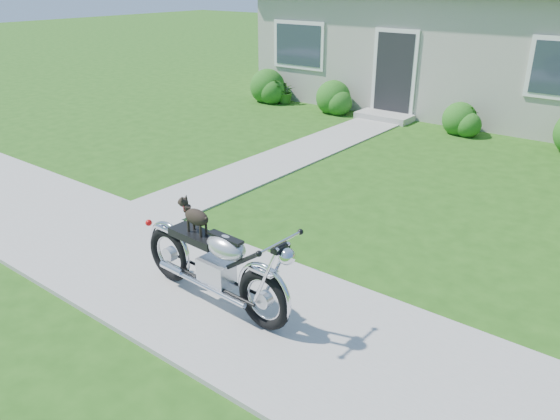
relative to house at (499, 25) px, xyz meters
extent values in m
plane|color=#235114|center=(0.00, -11.99, -2.16)|extent=(80.00, 80.00, 0.00)
cube|color=#9E9B93|center=(0.00, -11.99, -2.14)|extent=(24.00, 2.20, 0.04)
cube|color=#9E9B93|center=(-1.50, -6.99, -2.14)|extent=(1.20, 8.00, 0.03)
cube|color=beige|center=(0.00, 0.01, -0.66)|extent=(12.00, 6.00, 3.00)
cube|color=black|center=(-1.50, -3.02, -1.11)|extent=(1.00, 0.06, 2.10)
cube|color=#9E9B93|center=(-1.50, -3.37, -2.08)|extent=(1.40, 0.70, 0.16)
cube|color=#2D3847|center=(-4.50, -3.02, -0.56)|extent=(1.70, 0.05, 1.30)
sphere|color=#246019|center=(-5.25, -3.49, -1.73)|extent=(1.01, 1.01, 1.01)
sphere|color=#246019|center=(-2.98, -3.49, -1.76)|extent=(0.92, 0.92, 0.92)
sphere|color=#246019|center=(0.49, -3.49, -1.82)|extent=(0.79, 0.79, 0.79)
imported|color=#275B18|center=(-4.64, -3.44, -1.80)|extent=(0.65, 0.72, 0.71)
imported|color=#2D631B|center=(0.70, -3.44, -1.81)|extent=(0.51, 0.51, 0.69)
torus|color=black|center=(1.82, -12.22, -1.78)|extent=(0.67, 0.14, 0.67)
torus|color=black|center=(0.33, -12.15, -1.78)|extent=(0.67, 0.14, 0.67)
cube|color=silver|center=(1.12, -12.19, -1.73)|extent=(0.41, 0.26, 0.30)
ellipsoid|color=silver|center=(1.29, -12.19, -1.36)|extent=(0.52, 0.31, 0.26)
cube|color=black|center=(0.82, -12.17, -1.38)|extent=(0.66, 0.29, 0.09)
cube|color=silver|center=(1.82, -12.22, -1.44)|extent=(0.31, 0.15, 0.03)
cube|color=silver|center=(0.33, -12.15, -1.44)|extent=(0.31, 0.15, 0.03)
cylinder|color=silver|center=(2.04, -12.23, -1.06)|extent=(0.06, 0.60, 0.03)
sphere|color=silver|center=(2.12, -12.23, -1.18)|extent=(0.18, 0.18, 0.17)
cylinder|color=silver|center=(1.12, -12.31, -1.86)|extent=(1.10, 0.11, 0.06)
ellipsoid|color=black|center=(0.85, -12.17, -1.15)|extent=(0.34, 0.17, 0.18)
sphere|color=black|center=(0.65, -12.16, -1.03)|extent=(0.11, 0.11, 0.11)
cylinder|color=black|center=(0.76, -12.13, -1.27)|extent=(0.03, 0.03, 0.14)
cylinder|color=black|center=(0.75, -12.21, -1.27)|extent=(0.03, 0.03, 0.14)
cylinder|color=black|center=(0.96, -12.14, -1.27)|extent=(0.03, 0.03, 0.14)
cylinder|color=black|center=(0.95, -12.22, -1.27)|extent=(0.03, 0.03, 0.14)
torus|color=#A62C30|center=(0.70, -12.17, -1.08)|extent=(0.06, 0.10, 0.09)
camera|label=1|loc=(4.86, -15.83, 1.24)|focal=35.00mm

